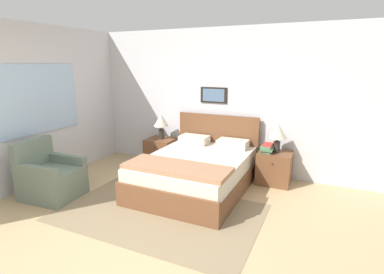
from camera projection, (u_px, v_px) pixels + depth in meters
ground_plane at (114, 245)px, 3.35m from camera, size 16.00×16.00×0.00m
wall_back at (211, 100)px, 5.60m from camera, size 6.98×0.09×2.60m
wall_left at (57, 103)px, 5.24m from camera, size 0.08×5.28×2.60m
area_rug_main at (159, 212)px, 4.07m from camera, size 2.68×1.73×0.01m
bed at (196, 171)px, 4.80m from camera, size 1.54×2.06×1.06m
armchair at (50, 178)px, 4.50m from camera, size 0.83×0.74×0.87m
nightstand_near_window at (161, 152)px, 5.93m from camera, size 0.54×0.52×0.54m
nightstand_by_door at (274, 168)px, 5.03m from camera, size 0.54×0.52×0.54m
table_lamp_near_window at (161, 121)px, 5.79m from camera, size 0.29×0.29×0.49m
table_lamp_by_door at (278, 132)px, 4.89m from camera, size 0.29×0.29×0.49m
book_thick_bottom at (268, 151)px, 4.97m from camera, size 0.18×0.23×0.04m
book_hardcover_middle at (268, 149)px, 4.96m from camera, size 0.20×0.26×0.04m
book_novel_upper at (268, 146)px, 4.95m from camera, size 0.22×0.27×0.03m
book_slim_near_top at (268, 145)px, 4.94m from camera, size 0.16×0.23×0.03m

